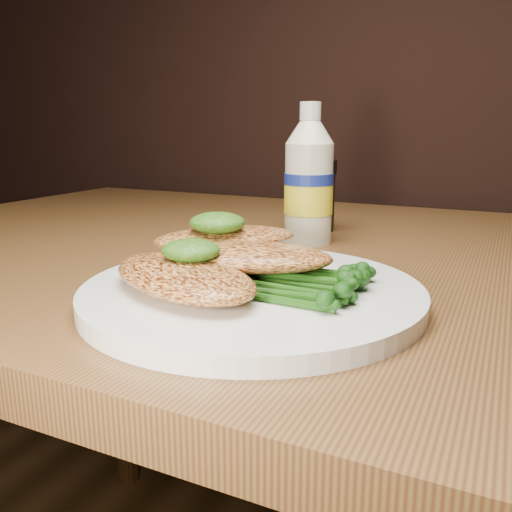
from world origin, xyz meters
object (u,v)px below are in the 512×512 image
at_px(plate, 252,293).
at_px(pepper_grinder, 321,196).
at_px(mayo_bottle, 309,174).
at_px(dining_table, 261,493).

distance_m(plate, pepper_grinder, 0.34).
xyz_separation_m(plate, mayo_bottle, (-0.04, 0.25, 0.08)).
bearing_deg(dining_table, plate, -66.97).
relative_size(plate, pepper_grinder, 2.92).
xyz_separation_m(plate, pepper_grinder, (-0.05, 0.33, 0.04)).
height_order(dining_table, plate, plate).
bearing_deg(mayo_bottle, dining_table, -150.58).
bearing_deg(mayo_bottle, plate, -80.85).
relative_size(plate, mayo_bottle, 1.67).
xyz_separation_m(dining_table, mayo_bottle, (0.05, 0.03, 0.46)).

